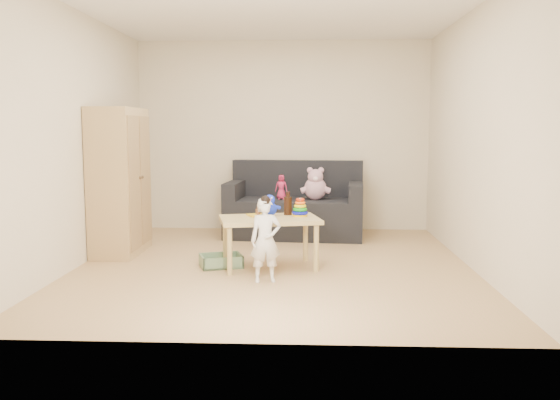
{
  "coord_description": "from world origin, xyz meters",
  "views": [
    {
      "loc": [
        0.34,
        -5.98,
        1.41
      ],
      "look_at": [
        0.05,
        0.25,
        0.65
      ],
      "focal_mm": 38.0,
      "sensor_mm": 36.0,
      "label": 1
    }
  ],
  "objects_px": {
    "wardrobe": "(120,181)",
    "play_table": "(270,243)",
    "toddler": "(266,241)",
    "sofa": "(295,218)"
  },
  "relations": [
    {
      "from": "sofa",
      "to": "toddler",
      "type": "xyz_separation_m",
      "value": [
        -0.22,
        -2.33,
        0.13
      ]
    },
    {
      "from": "sofa",
      "to": "toddler",
      "type": "height_order",
      "value": "toddler"
    },
    {
      "from": "wardrobe",
      "to": "sofa",
      "type": "bearing_deg",
      "value": 30.42
    },
    {
      "from": "wardrobe",
      "to": "play_table",
      "type": "bearing_deg",
      "value": -20.22
    },
    {
      "from": "play_table",
      "to": "toddler",
      "type": "height_order",
      "value": "toddler"
    },
    {
      "from": "sofa",
      "to": "toddler",
      "type": "distance_m",
      "value": 2.34
    },
    {
      "from": "wardrobe",
      "to": "play_table",
      "type": "distance_m",
      "value": 1.92
    },
    {
      "from": "play_table",
      "to": "toddler",
      "type": "bearing_deg",
      "value": -90.03
    },
    {
      "from": "play_table",
      "to": "toddler",
      "type": "distance_m",
      "value": 0.57
    },
    {
      "from": "wardrobe",
      "to": "sofa",
      "type": "distance_m",
      "value": 2.32
    }
  ]
}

